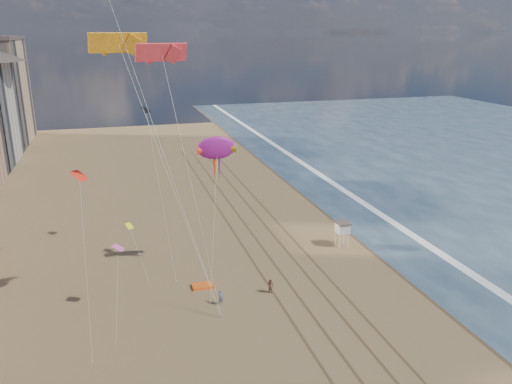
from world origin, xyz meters
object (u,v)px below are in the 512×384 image
lifeguard_stand (343,228)px  kite_flyer_b (271,286)px  show_kite (216,148)px  grounded_kite (203,286)px  kite_flyer_a (221,297)px

lifeguard_stand → kite_flyer_b: (-13.28, -9.67, -1.80)m
lifeguard_stand → show_kite: 21.53m
lifeguard_stand → show_kite: size_ratio=0.19×
show_kite → grounded_kite: bearing=-124.2°
show_kite → kite_flyer_b: size_ratio=10.39×
grounded_kite → kite_flyer_a: size_ratio=1.42×
show_kite → kite_flyer_a: 16.72m
grounded_kite → show_kite: size_ratio=0.14×
show_kite → kite_flyer_a: show_kite is taller
kite_flyer_b → show_kite: bearing=158.7°
kite_flyer_b → lifeguard_stand: bearing=76.4°
show_kite → kite_flyer_b: bearing=-61.7°
lifeguard_stand → grounded_kite: (-20.31, -6.14, -2.51)m
lifeguard_stand → kite_flyer_a: 21.89m
lifeguard_stand → kite_flyer_b: size_ratio=2.02×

